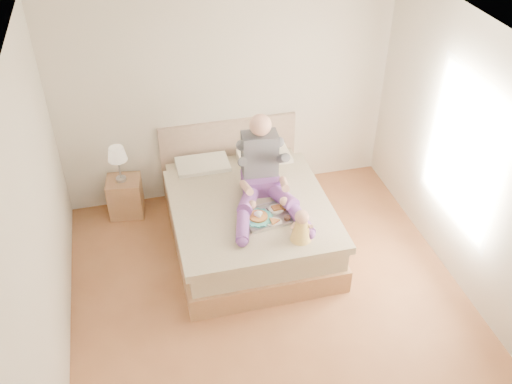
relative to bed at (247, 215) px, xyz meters
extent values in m
cube|color=brown|center=(0.00, -1.08, -0.32)|extent=(4.00, 4.20, 0.01)
cube|color=white|center=(0.00, -1.08, 2.38)|extent=(4.00, 4.20, 0.02)
cube|color=beige|center=(0.00, 1.02, 1.03)|extent=(4.00, 0.02, 2.70)
cube|color=beige|center=(-2.00, -1.08, 1.03)|extent=(0.02, 4.20, 2.70)
cube|color=beige|center=(2.00, -1.08, 1.03)|extent=(0.02, 4.20, 2.70)
cube|color=white|center=(1.99, -0.88, 1.08)|extent=(0.02, 1.30, 1.60)
cube|color=white|center=(1.98, -0.88, 1.08)|extent=(0.01, 1.18, 1.48)
cube|color=#8C6341|center=(0.00, -0.07, -0.18)|extent=(1.68, 2.13, 0.28)
cube|color=tan|center=(0.00, -0.07, 0.08)|extent=(1.60, 2.05, 0.24)
cube|color=tan|center=(0.00, -0.22, 0.25)|extent=(1.70, 1.80, 0.09)
cube|color=white|center=(-0.38, 0.68, 0.27)|extent=(0.62, 0.40, 0.14)
cube|color=white|center=(0.38, 0.68, 0.27)|extent=(0.62, 0.40, 0.14)
cube|color=gray|center=(0.00, 1.01, 0.18)|extent=(1.70, 0.08, 1.00)
cube|color=#8C6341|center=(-1.33, 0.80, -0.07)|extent=(0.44, 0.40, 0.49)
cylinder|color=#ABAEB2|center=(-1.34, 0.79, 0.19)|extent=(0.12, 0.12, 0.04)
cylinder|color=#ABAEB2|center=(-1.34, 0.79, 0.34)|extent=(0.02, 0.02, 0.25)
cone|color=beige|center=(-1.34, 0.79, 0.54)|extent=(0.22, 0.22, 0.16)
cube|color=#6D3990|center=(0.17, 0.05, 0.39)|extent=(0.43, 0.35, 0.19)
cube|color=#3A3A42|center=(0.18, 0.12, 0.72)|extent=(0.40, 0.26, 0.51)
sphere|color=#E8AA91|center=(0.17, 0.08, 1.11)|extent=(0.24, 0.24, 0.24)
cylinder|color=#6D3990|center=(-0.02, -0.19, 0.38)|extent=(0.37, 0.57, 0.23)
cylinder|color=#6D3990|center=(-0.18, -0.58, 0.36)|extent=(0.25, 0.51, 0.13)
sphere|color=#6D3990|center=(-0.24, -0.82, 0.35)|extent=(0.12, 0.12, 0.12)
cylinder|color=#3A3A42|center=(-0.05, -0.02, 0.74)|extent=(0.15, 0.33, 0.26)
cylinder|color=#E8AA91|center=(-0.05, -0.22, 0.55)|extent=(0.09, 0.33, 0.17)
sphere|color=#E8AA91|center=(-0.03, -0.38, 0.44)|extent=(0.09, 0.09, 0.09)
cylinder|color=#6D3990|center=(0.32, -0.22, 0.38)|extent=(0.30, 0.57, 0.23)
cylinder|color=#6D3990|center=(0.42, -0.63, 0.36)|extent=(0.18, 0.50, 0.13)
sphere|color=#6D3990|center=(0.44, -0.87, 0.35)|extent=(0.12, 0.12, 0.12)
cylinder|color=#3A3A42|center=(0.38, -0.05, 0.74)|extent=(0.10, 0.32, 0.26)
cylinder|color=#E8AA91|center=(0.35, -0.25, 0.55)|extent=(0.14, 0.34, 0.17)
sphere|color=#E8AA91|center=(0.31, -0.41, 0.44)|extent=(0.09, 0.09, 0.09)
cube|color=#ABAEB2|center=(0.12, -0.45, 0.30)|extent=(0.55, 0.46, 0.01)
cylinder|color=teal|center=(0.02, -0.45, 0.31)|extent=(0.30, 0.30, 0.02)
cylinder|color=#B3733B|center=(0.02, -0.45, 0.33)|extent=(0.20, 0.20, 0.02)
cylinder|color=white|center=(-0.06, -0.33, 0.36)|extent=(0.09, 0.09, 0.10)
torus|color=white|center=(-0.01, -0.32, 0.36)|extent=(0.02, 0.07, 0.07)
cylinder|color=#97654A|center=(-0.06, -0.33, 0.41)|extent=(0.08, 0.08, 0.01)
cylinder|color=white|center=(0.24, -0.35, 0.31)|extent=(0.17, 0.17, 0.01)
cube|color=#B3733B|center=(0.24, -0.35, 0.33)|extent=(0.10, 0.09, 0.02)
cylinder|color=white|center=(0.16, -0.57, 0.31)|extent=(0.17, 0.17, 0.01)
ellipsoid|color=#B11222|center=(0.18, -0.58, 0.33)|extent=(0.04, 0.04, 0.01)
cylinder|color=white|center=(0.32, -0.36, 0.37)|extent=(0.08, 0.08, 0.13)
cylinder|color=#C26C20|center=(0.32, -0.36, 0.37)|extent=(0.07, 0.07, 0.13)
cylinder|color=white|center=(0.31, -0.55, 0.33)|extent=(0.08, 0.08, 0.04)
cylinder|color=#3F1709|center=(0.31, -0.55, 0.33)|extent=(0.07, 0.07, 0.03)
cone|color=#FFCA50|center=(0.35, -0.86, 0.41)|extent=(0.21, 0.21, 0.23)
sphere|color=#E8AA91|center=(0.35, -0.86, 0.58)|extent=(0.14, 0.14, 0.14)
cylinder|color=#E8AA91|center=(0.34, -0.75, 0.33)|extent=(0.10, 0.17, 0.06)
sphere|color=#E8AA91|center=(0.35, -0.67, 0.33)|extent=(0.05, 0.05, 0.05)
cylinder|color=#E8AA91|center=(0.27, -0.83, 0.45)|extent=(0.09, 0.12, 0.10)
cylinder|color=#E8AA91|center=(0.42, -0.77, 0.33)|extent=(0.06, 0.16, 0.06)
sphere|color=#E8AA91|center=(0.44, -0.69, 0.33)|extent=(0.05, 0.05, 0.05)
cylinder|color=#E8AA91|center=(0.44, -0.87, 0.45)|extent=(0.04, 0.12, 0.10)
camera|label=1|loc=(-1.13, -4.94, 4.08)|focal=40.00mm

